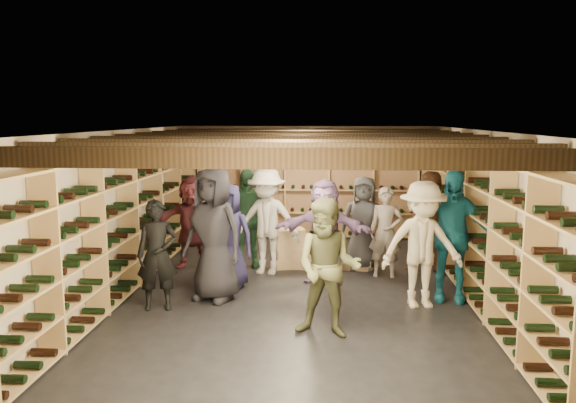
# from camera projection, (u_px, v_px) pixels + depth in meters

# --- Properties ---
(ground) EXTENTS (8.00, 8.00, 0.00)m
(ground) POSITION_uv_depth(u_px,v_px,m) (297.00, 290.00, 8.48)
(ground) COLOR black
(ground) RESTS_ON ground
(walls) EXTENTS (5.52, 8.02, 2.40)m
(walls) POSITION_uv_depth(u_px,v_px,m) (298.00, 212.00, 8.30)
(walls) COLOR #B9A990
(walls) RESTS_ON ground
(ceiling) EXTENTS (5.50, 8.00, 0.01)m
(ceiling) POSITION_uv_depth(u_px,v_px,m) (298.00, 131.00, 8.12)
(ceiling) COLOR beige
(ceiling) RESTS_ON walls
(ceiling_joists) EXTENTS (5.40, 7.12, 0.18)m
(ceiling_joists) POSITION_uv_depth(u_px,v_px,m) (298.00, 140.00, 8.14)
(ceiling_joists) COLOR black
(ceiling_joists) RESTS_ON ground
(wine_rack_left) EXTENTS (0.32, 7.50, 2.15)m
(wine_rack_left) POSITION_uv_depth(u_px,v_px,m) (129.00, 218.00, 8.50)
(wine_rack_left) COLOR tan
(wine_rack_left) RESTS_ON ground
(wine_rack_right) EXTENTS (0.32, 7.50, 2.15)m
(wine_rack_right) POSITION_uv_depth(u_px,v_px,m) (474.00, 223.00, 8.14)
(wine_rack_right) COLOR tan
(wine_rack_right) RESTS_ON ground
(wine_rack_back) EXTENTS (4.70, 0.30, 2.15)m
(wine_rack_back) POSITION_uv_depth(u_px,v_px,m) (307.00, 188.00, 12.10)
(wine_rack_back) COLOR tan
(wine_rack_back) RESTS_ON ground
(crate_stack_left) EXTENTS (0.57, 0.45, 0.68)m
(crate_stack_left) POSITION_uv_depth(u_px,v_px,m) (289.00, 248.00, 9.73)
(crate_stack_left) COLOR #A58357
(crate_stack_left) RESTS_ON ground
(crate_stack_right) EXTENTS (0.52, 0.37, 0.34)m
(crate_stack_right) POSITION_uv_depth(u_px,v_px,m) (304.00, 258.00, 9.74)
(crate_stack_right) COLOR #A58357
(crate_stack_right) RESTS_ON ground
(crate_loose) EXTENTS (0.53, 0.38, 0.17)m
(crate_loose) POSITION_uv_depth(u_px,v_px,m) (357.00, 264.00, 9.69)
(crate_loose) COLOR #A58357
(crate_loose) RESTS_ON ground
(person_0) EXTENTS (1.09, 0.92, 1.91)m
(person_0) POSITION_uv_depth(u_px,v_px,m) (213.00, 234.00, 7.94)
(person_0) COLOR black
(person_0) RESTS_ON ground
(person_1) EXTENTS (0.61, 0.47, 1.51)m
(person_1) POSITION_uv_depth(u_px,v_px,m) (157.00, 255.00, 7.57)
(person_1) COLOR black
(person_1) RESTS_ON ground
(person_2) EXTENTS (0.92, 0.78, 1.67)m
(person_2) POSITION_uv_depth(u_px,v_px,m) (328.00, 268.00, 6.62)
(person_2) COLOR brown
(person_2) RESTS_ON ground
(person_3) EXTENTS (1.22, 0.82, 1.75)m
(person_3) POSITION_uv_depth(u_px,v_px,m) (422.00, 245.00, 7.65)
(person_3) COLOR beige
(person_3) RESTS_ON ground
(person_4) EXTENTS (1.16, 0.62, 1.88)m
(person_4) POSITION_uv_depth(u_px,v_px,m) (450.00, 236.00, 7.92)
(person_4) COLOR #155F75
(person_4) RESTS_ON ground
(person_5) EXTENTS (1.54, 0.65, 1.61)m
(person_5) POSITION_uv_depth(u_px,v_px,m) (192.00, 222.00, 9.68)
(person_5) COLOR maroon
(person_5) RESTS_ON ground
(person_6) EXTENTS (0.86, 0.63, 1.62)m
(person_6) POSITION_uv_depth(u_px,v_px,m) (228.00, 236.00, 8.49)
(person_6) COLOR #1F1C40
(person_6) RESTS_ON ground
(person_7) EXTENTS (0.57, 0.40, 1.48)m
(person_7) POSITION_uv_depth(u_px,v_px,m) (386.00, 232.00, 9.13)
(person_7) COLOR gray
(person_7) RESTS_ON ground
(person_8) EXTENTS (1.01, 0.91, 1.72)m
(person_8) POSITION_uv_depth(u_px,v_px,m) (432.00, 223.00, 9.25)
(person_8) COLOR #462716
(person_8) RESTS_ON ground
(person_9) EXTENTS (1.26, 0.89, 1.77)m
(person_9) POSITION_uv_depth(u_px,v_px,m) (267.00, 221.00, 9.29)
(person_9) COLOR #B6B2A8
(person_9) RESTS_ON ground
(person_10) EXTENTS (1.09, 0.73, 1.72)m
(person_10) POSITION_uv_depth(u_px,v_px,m) (246.00, 218.00, 9.70)
(person_10) COLOR #264E32
(person_10) RESTS_ON ground
(person_11) EXTENTS (1.59, 0.73, 1.65)m
(person_11) POSITION_uv_depth(u_px,v_px,m) (324.00, 231.00, 8.81)
(person_11) COLOR slate
(person_11) RESTS_ON ground
(person_12) EXTENTS (0.84, 0.61, 1.61)m
(person_12) POSITION_uv_depth(u_px,v_px,m) (363.00, 223.00, 9.57)
(person_12) COLOR #37383C
(person_12) RESTS_ON ground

